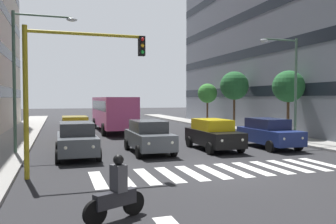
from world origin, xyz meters
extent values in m
plane|color=#262628|center=(0.00, 0.00, 0.00)|extent=(180.00, 180.00, 0.00)
cube|color=black|center=(-14.46, -16.59, 3.52)|extent=(8.11, 29.87, 0.90)
cube|color=black|center=(-14.46, -16.59, 7.05)|extent=(8.11, 29.87, 0.90)
cube|color=black|center=(-14.46, -16.59, 10.57)|extent=(8.11, 29.87, 0.90)
cube|color=silver|center=(-4.95, 0.00, 0.00)|extent=(0.45, 2.80, 0.01)
cube|color=silver|center=(-4.05, 0.00, 0.00)|extent=(0.45, 2.80, 0.01)
cube|color=silver|center=(-3.15, 0.00, 0.00)|extent=(0.45, 2.80, 0.01)
cube|color=silver|center=(-2.25, 0.00, 0.00)|extent=(0.45, 2.80, 0.01)
cube|color=silver|center=(-1.35, 0.00, 0.00)|extent=(0.45, 2.80, 0.01)
cube|color=silver|center=(-0.45, 0.00, 0.00)|extent=(0.45, 2.80, 0.01)
cube|color=silver|center=(0.45, 0.00, 0.00)|extent=(0.45, 2.80, 0.01)
cube|color=silver|center=(1.35, 0.00, 0.00)|extent=(0.45, 2.80, 0.01)
cube|color=silver|center=(2.25, 0.00, 0.00)|extent=(0.45, 2.80, 0.01)
cube|color=silver|center=(3.15, 0.00, 0.00)|extent=(0.45, 2.80, 0.01)
cube|color=silver|center=(4.05, 0.00, 0.00)|extent=(0.45, 2.80, 0.01)
cube|color=silver|center=(4.95, 0.00, 0.00)|extent=(0.45, 2.80, 0.01)
cube|color=navy|center=(-5.48, -4.91, 0.72)|extent=(1.80, 4.40, 0.80)
cube|color=#1D2547|center=(-5.48, -5.11, 1.42)|extent=(1.58, 2.46, 0.60)
cylinder|color=black|center=(-6.38, -3.46, 0.32)|extent=(0.22, 0.64, 0.64)
cylinder|color=black|center=(-4.58, -3.46, 0.32)|extent=(0.22, 0.64, 0.64)
cylinder|color=black|center=(-6.38, -6.36, 0.32)|extent=(0.22, 0.64, 0.64)
cylinder|color=black|center=(-4.58, -6.36, 0.32)|extent=(0.22, 0.64, 0.64)
sphere|color=white|center=(-6.06, -2.76, 0.80)|extent=(0.18, 0.18, 0.18)
sphere|color=white|center=(-4.91, -2.76, 0.80)|extent=(0.18, 0.18, 0.18)
cube|color=black|center=(-2.06, -5.21, 0.72)|extent=(1.80, 4.40, 0.80)
cube|color=yellow|center=(-2.06, -5.41, 1.42)|extent=(1.58, 2.46, 0.60)
cylinder|color=black|center=(-2.96, -3.75, 0.32)|extent=(0.22, 0.64, 0.64)
cylinder|color=black|center=(-1.16, -3.75, 0.32)|extent=(0.22, 0.64, 0.64)
cylinder|color=black|center=(-2.96, -6.66, 0.32)|extent=(0.22, 0.64, 0.64)
cylinder|color=black|center=(-1.16, -6.66, 0.32)|extent=(0.22, 0.64, 0.64)
sphere|color=white|center=(-2.64, -3.06, 0.80)|extent=(0.18, 0.18, 0.18)
sphere|color=white|center=(-1.49, -3.06, 0.80)|extent=(0.18, 0.18, 0.18)
cube|color=#474C51|center=(1.68, -5.26, 0.72)|extent=(1.80, 4.40, 0.80)
cube|color=#343639|center=(1.68, -5.46, 1.42)|extent=(1.58, 2.46, 0.60)
cylinder|color=black|center=(0.78, -3.81, 0.32)|extent=(0.22, 0.64, 0.64)
cylinder|color=black|center=(2.58, -3.81, 0.32)|extent=(0.22, 0.64, 0.64)
cylinder|color=black|center=(0.78, -6.72, 0.32)|extent=(0.22, 0.64, 0.64)
cylinder|color=black|center=(2.58, -6.72, 0.32)|extent=(0.22, 0.64, 0.64)
sphere|color=white|center=(1.10, -3.11, 0.80)|extent=(0.18, 0.18, 0.18)
sphere|color=white|center=(2.26, -3.11, 0.80)|extent=(0.18, 0.18, 0.18)
cube|color=#474C51|center=(5.41, -4.98, 0.72)|extent=(1.80, 4.40, 0.80)
cube|color=#343639|center=(5.41, -5.18, 1.42)|extent=(1.58, 2.46, 0.60)
cylinder|color=black|center=(4.51, -3.53, 0.32)|extent=(0.22, 0.64, 0.64)
cylinder|color=black|center=(6.31, -3.53, 0.32)|extent=(0.22, 0.64, 0.64)
cylinder|color=black|center=(4.51, -6.44, 0.32)|extent=(0.22, 0.64, 0.64)
cylinder|color=black|center=(6.31, -6.44, 0.32)|extent=(0.22, 0.64, 0.64)
sphere|color=white|center=(4.83, -2.83, 0.80)|extent=(0.18, 0.18, 0.18)
sphere|color=white|center=(5.99, -2.83, 0.80)|extent=(0.18, 0.18, 0.18)
cube|color=gold|center=(5.22, -10.85, 0.72)|extent=(1.80, 4.40, 0.80)
cube|color=olive|center=(5.22, -11.05, 1.42)|extent=(1.58, 2.46, 0.60)
cylinder|color=black|center=(4.32, -9.40, 0.32)|extent=(0.22, 0.64, 0.64)
cylinder|color=black|center=(6.12, -9.40, 0.32)|extent=(0.22, 0.64, 0.64)
cylinder|color=black|center=(4.32, -12.30, 0.32)|extent=(0.22, 0.64, 0.64)
cylinder|color=black|center=(6.12, -12.30, 0.32)|extent=(0.22, 0.64, 0.64)
sphere|color=white|center=(4.65, -8.70, 0.80)|extent=(0.18, 0.18, 0.18)
sphere|color=white|center=(5.80, -8.70, 0.80)|extent=(0.18, 0.18, 0.18)
cube|color=#DB5193|center=(1.68, -17.92, 1.75)|extent=(2.50, 10.50, 2.50)
cube|color=black|center=(1.68, -17.92, 2.30)|extent=(2.52, 9.87, 0.80)
cylinder|color=black|center=(0.43, -14.25, 0.50)|extent=(0.28, 1.00, 1.00)
cylinder|color=black|center=(2.93, -14.25, 0.50)|extent=(0.28, 1.00, 1.00)
cylinder|color=black|center=(0.43, -21.07, 0.50)|extent=(0.28, 1.00, 1.00)
cylinder|color=black|center=(2.93, -21.07, 0.50)|extent=(0.28, 1.00, 1.00)
cylinder|color=black|center=(5.50, 4.52, 0.30)|extent=(0.59, 0.35, 0.60)
cylinder|color=black|center=(4.50, 4.05, 0.30)|extent=(0.59, 0.35, 0.60)
cube|color=#232328|center=(5.00, 4.28, 0.52)|extent=(1.10, 0.69, 0.36)
cube|color=#4C4C51|center=(4.91, 4.24, 1.00)|extent=(0.41, 0.45, 0.64)
sphere|color=black|center=(4.91, 4.24, 1.44)|extent=(0.26, 0.26, 0.26)
cylinder|color=#AD991E|center=(7.36, -0.84, 2.75)|extent=(0.18, 0.18, 5.50)
cylinder|color=#AD991E|center=(5.24, -0.84, 5.30)|extent=(4.24, 0.12, 0.12)
cube|color=black|center=(3.12, -0.84, 4.95)|extent=(0.24, 0.28, 0.76)
sphere|color=red|center=(3.12, -0.69, 5.19)|extent=(0.14, 0.14, 0.14)
sphere|color=orange|center=(3.12, -0.69, 4.95)|extent=(0.14, 0.14, 0.14)
sphere|color=green|center=(3.12, -0.69, 4.71)|extent=(0.14, 0.14, 0.14)
cylinder|color=#4C6B56|center=(-8.36, -6.26, 3.45)|extent=(0.16, 0.16, 6.59)
cylinder|color=#4C6B56|center=(-7.17, -6.26, 6.59)|extent=(2.39, 0.10, 0.10)
ellipsoid|color=#B7BCC1|center=(-5.97, -6.26, 6.49)|extent=(0.56, 0.28, 0.20)
cylinder|color=#4C6B56|center=(8.36, -6.63, 3.73)|extent=(0.16, 0.16, 7.16)
cylinder|color=#4C6B56|center=(6.94, -6.63, 7.16)|extent=(2.85, 0.10, 0.10)
ellipsoid|color=#B7BCC1|center=(5.51, -6.63, 7.06)|extent=(0.56, 0.28, 0.20)
cylinder|color=#513823|center=(-9.32, -8.27, 1.61)|extent=(0.20, 0.20, 2.93)
sphere|color=#235B2D|center=(-9.32, -8.27, 3.75)|extent=(2.26, 2.26, 2.26)
cylinder|color=#513823|center=(-8.85, -15.26, 1.72)|extent=(0.20, 0.20, 3.13)
sphere|color=#235B2D|center=(-8.85, -15.26, 4.05)|extent=(2.56, 2.56, 2.56)
cylinder|color=#513823|center=(-8.81, -21.00, 1.49)|extent=(0.20, 0.20, 2.68)
sphere|color=#387F33|center=(-8.81, -21.00, 3.44)|extent=(2.05, 2.05, 2.05)
camera|label=1|loc=(6.27, 12.37, 2.91)|focal=36.79mm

